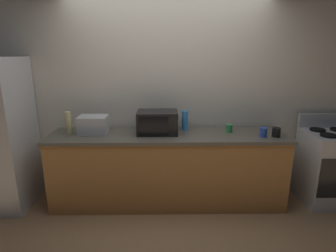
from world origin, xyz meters
TOP-DOWN VIEW (x-y plane):
  - ground_plane at (0.00, 0.00)m, footprint 8.00×8.00m
  - back_wall at (0.00, 0.81)m, footprint 6.40×0.10m
  - counter_run at (0.00, 0.40)m, footprint 2.84×0.64m
  - stove_range at (2.00, 0.40)m, footprint 0.60×0.61m
  - microwave at (-0.13, 0.45)m, footprint 0.48×0.35m
  - toaster_oven at (-0.90, 0.46)m, footprint 0.34×0.26m
  - bottle_spray_cleaner at (0.21, 0.58)m, footprint 0.08×0.08m
  - bottle_vinegar at (-1.19, 0.45)m, footprint 0.07×0.07m
  - mug_green at (0.75, 0.48)m, footprint 0.08×0.08m
  - mug_black at (1.25, 0.27)m, footprint 0.10×0.10m
  - mug_blue at (1.10, 0.28)m, footprint 0.08×0.08m

SIDE VIEW (x-z plane):
  - ground_plane at x=0.00m, z-range 0.00..0.00m
  - counter_run at x=0.00m, z-range 0.00..0.90m
  - stove_range at x=2.00m, z-range -0.08..1.00m
  - mug_green at x=0.75m, z-range 0.90..0.99m
  - mug_blue at x=1.10m, z-range 0.90..1.01m
  - mug_black at x=1.25m, z-range 0.90..1.01m
  - toaster_oven at x=-0.90m, z-range 0.90..1.11m
  - bottle_spray_cleaner at x=0.21m, z-range 0.90..1.14m
  - bottle_vinegar at x=-1.19m, z-range 0.90..1.16m
  - microwave at x=-0.13m, z-range 0.90..1.17m
  - back_wall at x=0.00m, z-range 0.00..2.70m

